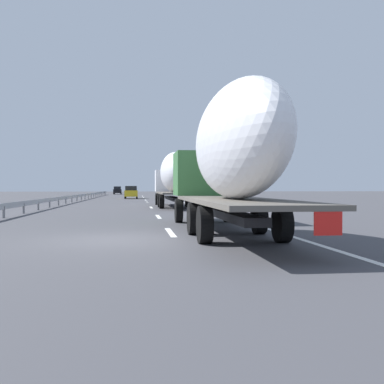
% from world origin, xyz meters
% --- Properties ---
extents(ground_plane, '(260.00, 260.00, 0.00)m').
position_xyz_m(ground_plane, '(40.00, 0.00, 0.00)').
color(ground_plane, '#424247').
extents(lane_stripe_0, '(3.20, 0.20, 0.01)m').
position_xyz_m(lane_stripe_0, '(2.00, -1.80, 0.00)').
color(lane_stripe_0, white).
rests_on(lane_stripe_0, ground_plane).
extents(lane_stripe_1, '(3.20, 0.20, 0.01)m').
position_xyz_m(lane_stripe_1, '(10.44, -1.80, 0.00)').
color(lane_stripe_1, white).
rests_on(lane_stripe_1, ground_plane).
extents(lane_stripe_2, '(3.20, 0.20, 0.01)m').
position_xyz_m(lane_stripe_2, '(21.73, -1.80, 0.00)').
color(lane_stripe_2, white).
rests_on(lane_stripe_2, ground_plane).
extents(lane_stripe_3, '(3.20, 0.20, 0.01)m').
position_xyz_m(lane_stripe_3, '(34.15, -1.80, 0.00)').
color(lane_stripe_3, white).
rests_on(lane_stripe_3, ground_plane).
extents(lane_stripe_4, '(3.20, 0.20, 0.01)m').
position_xyz_m(lane_stripe_4, '(35.62, -1.80, 0.00)').
color(lane_stripe_4, white).
rests_on(lane_stripe_4, ground_plane).
extents(lane_stripe_5, '(3.20, 0.20, 0.01)m').
position_xyz_m(lane_stripe_5, '(42.80, -1.80, 0.00)').
color(lane_stripe_5, white).
rests_on(lane_stripe_5, ground_plane).
extents(lane_stripe_6, '(3.20, 0.20, 0.01)m').
position_xyz_m(lane_stripe_6, '(58.35, -1.80, 0.00)').
color(lane_stripe_6, white).
rests_on(lane_stripe_6, ground_plane).
extents(lane_stripe_7, '(3.20, 0.20, 0.01)m').
position_xyz_m(lane_stripe_7, '(67.72, -1.80, 0.00)').
color(lane_stripe_7, white).
rests_on(lane_stripe_7, ground_plane).
extents(lane_stripe_8, '(3.20, 0.20, 0.01)m').
position_xyz_m(lane_stripe_8, '(71.82, -1.80, 0.00)').
color(lane_stripe_8, white).
rests_on(lane_stripe_8, ground_plane).
extents(edge_line_right, '(110.00, 0.20, 0.01)m').
position_xyz_m(edge_line_right, '(45.00, -5.50, 0.00)').
color(edge_line_right, white).
rests_on(edge_line_right, ground_plane).
extents(truck_lead, '(13.54, 2.55, 4.26)m').
position_xyz_m(truck_lead, '(22.33, -3.60, 2.44)').
color(truck_lead, silver).
rests_on(truck_lead, ground_plane).
extents(truck_trailing, '(14.35, 2.55, 4.59)m').
position_xyz_m(truck_trailing, '(0.76, -3.60, 2.60)').
color(truck_trailing, '#387038').
rests_on(truck_trailing, ground_plane).
extents(car_black_suv, '(4.48, 1.82, 1.83)m').
position_xyz_m(car_black_suv, '(92.46, 3.60, 0.93)').
color(car_black_suv, black).
rests_on(car_black_suv, ground_plane).
extents(car_yellow_coupe, '(4.10, 1.81, 1.77)m').
position_xyz_m(car_yellow_coupe, '(50.32, 0.05, 0.90)').
color(car_yellow_coupe, gold).
rests_on(car_yellow_coupe, ground_plane).
extents(road_sign, '(0.10, 0.90, 3.49)m').
position_xyz_m(road_sign, '(41.99, -6.70, 2.40)').
color(road_sign, gray).
rests_on(road_sign, ground_plane).
extents(tree_0, '(3.05, 3.05, 6.48)m').
position_xyz_m(tree_0, '(69.23, -10.90, 4.10)').
color(tree_0, '#472D19').
rests_on(tree_0, ground_plane).
extents(tree_1, '(3.33, 3.33, 6.76)m').
position_xyz_m(tree_1, '(52.86, -10.45, 4.15)').
color(tree_1, '#472D19').
rests_on(tree_1, ground_plane).
extents(tree_2, '(3.50, 3.50, 6.41)m').
position_xyz_m(tree_2, '(65.89, -10.34, 3.94)').
color(tree_2, '#472D19').
rests_on(tree_2, ground_plane).
extents(guardrail_median, '(94.00, 0.10, 0.76)m').
position_xyz_m(guardrail_median, '(43.00, 6.00, 0.58)').
color(guardrail_median, '#9EA0A5').
rests_on(guardrail_median, ground_plane).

